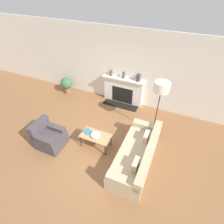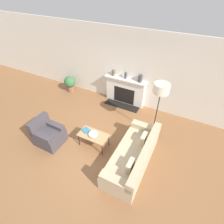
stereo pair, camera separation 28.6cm
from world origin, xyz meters
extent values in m
plane|color=brown|center=(0.00, 0.00, 0.00)|extent=(18.00, 18.00, 0.00)
cube|color=silver|center=(0.00, 2.78, 1.45)|extent=(18.00, 0.06, 2.90)
cube|color=silver|center=(-0.04, 2.65, 0.52)|extent=(1.58, 0.20, 1.05)
cube|color=black|center=(-0.04, 2.57, 0.38)|extent=(0.87, 0.04, 0.68)
cube|color=black|center=(-0.04, 2.37, 0.01)|extent=(1.43, 0.40, 0.02)
cube|color=silver|center=(-0.04, 2.62, 1.07)|extent=(1.70, 0.28, 0.05)
cube|color=tan|center=(1.35, 0.02, 0.22)|extent=(0.90, 2.23, 0.45)
cube|color=tan|center=(1.71, 0.02, 0.62)|extent=(0.20, 2.23, 0.34)
cube|color=tan|center=(1.35, 1.03, 0.54)|extent=(0.83, 0.22, 0.18)
cube|color=tan|center=(1.35, -0.98, 0.54)|extent=(0.83, 0.22, 0.18)
cube|color=beige|center=(1.49, 0.52, 0.59)|extent=(0.12, 0.32, 0.28)
cube|color=beige|center=(1.49, -0.48, 0.59)|extent=(0.12, 0.32, 0.28)
cube|color=#423D42|center=(-1.24, -0.44, 0.23)|extent=(0.80, 0.73, 0.46)
cube|color=#423D42|center=(-1.56, -0.44, 0.66)|extent=(0.18, 0.73, 0.41)
cube|color=#423D42|center=(-1.24, -0.72, 0.53)|extent=(0.72, 0.18, 0.13)
cube|color=#423D42|center=(-1.24, -0.17, 0.53)|extent=(0.72, 0.18, 0.13)
cube|color=tan|center=(0.06, 0.09, 0.44)|extent=(0.91, 0.49, 0.03)
cylinder|color=black|center=(-0.36, -0.12, 0.21)|extent=(0.03, 0.03, 0.43)
cylinder|color=black|center=(0.47, -0.12, 0.21)|extent=(0.03, 0.03, 0.43)
cylinder|color=black|center=(-0.36, 0.29, 0.21)|extent=(0.03, 0.03, 0.43)
cylinder|color=black|center=(0.47, 0.29, 0.21)|extent=(0.03, 0.03, 0.43)
cylinder|color=silver|center=(0.08, 0.07, 0.47)|extent=(0.10, 0.10, 0.02)
cylinder|color=silver|center=(0.08, 0.07, 0.50)|extent=(0.28, 0.28, 0.06)
cube|color=teal|center=(-0.24, 0.14, 0.47)|extent=(0.29, 0.28, 0.02)
cylinder|color=black|center=(1.54, 1.46, 0.01)|extent=(0.33, 0.33, 0.03)
cylinder|color=black|center=(1.54, 1.46, 0.84)|extent=(0.03, 0.03, 1.62)
cylinder|color=beige|center=(1.54, 1.46, 1.75)|extent=(0.46, 0.46, 0.28)
cylinder|color=brown|center=(-0.57, 2.65, 1.21)|extent=(0.12, 0.12, 0.23)
cylinder|color=#3D383D|center=(-0.05, 2.65, 1.22)|extent=(0.09, 0.09, 0.25)
cylinder|color=#3D383D|center=(0.53, 2.65, 1.24)|extent=(0.14, 0.14, 0.28)
cylinder|color=brown|center=(-2.57, 2.33, 0.13)|extent=(0.31, 0.31, 0.25)
sphere|color=#386B3D|center=(-2.57, 2.33, 0.47)|extent=(0.49, 0.49, 0.49)
camera|label=1|loc=(1.97, -3.02, 4.30)|focal=28.00mm
camera|label=2|loc=(2.23, -2.90, 4.30)|focal=28.00mm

